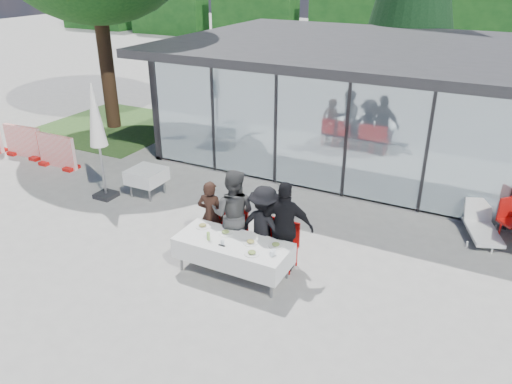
% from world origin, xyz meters
% --- Properties ---
extents(ground, '(90.00, 90.00, 0.00)m').
position_xyz_m(ground, '(0.00, 0.00, 0.00)').
color(ground, gray).
rests_on(ground, ground).
extents(pavilion, '(14.80, 8.80, 3.44)m').
position_xyz_m(pavilion, '(2.00, 8.16, 2.15)').
color(pavilion, gray).
rests_on(pavilion, ground).
extents(treeline, '(62.50, 2.00, 4.40)m').
position_xyz_m(treeline, '(-2.00, 28.00, 2.20)').
color(treeline, '#133C14').
rests_on(treeline, ground).
extents(dining_table, '(2.26, 0.96, 0.75)m').
position_xyz_m(dining_table, '(0.25, -0.34, 0.54)').
color(dining_table, silver).
rests_on(dining_table, ground).
extents(diner_a, '(0.66, 0.66, 1.58)m').
position_xyz_m(diner_a, '(-0.65, 0.29, 0.79)').
color(diner_a, black).
rests_on(diner_a, ground).
extents(diner_chair_a, '(0.44, 0.44, 0.97)m').
position_xyz_m(diner_chair_a, '(-0.65, 0.41, 0.54)').
color(diner_chair_a, '#B50F0C').
rests_on(diner_chair_a, ground).
extents(diner_b, '(1.11, 1.11, 1.92)m').
position_xyz_m(diner_b, '(-0.10, 0.29, 0.96)').
color(diner_b, '#434343').
rests_on(diner_b, ground).
extents(diner_chair_b, '(0.44, 0.44, 0.97)m').
position_xyz_m(diner_chair_b, '(-0.10, 0.41, 0.54)').
color(diner_chair_b, '#B50F0C').
rests_on(diner_chair_b, ground).
extents(diner_c, '(1.26, 1.26, 1.71)m').
position_xyz_m(diner_c, '(0.60, 0.29, 0.85)').
color(diner_c, black).
rests_on(diner_c, ground).
extents(diner_chair_c, '(0.44, 0.44, 0.97)m').
position_xyz_m(diner_chair_c, '(0.60, 0.41, 0.54)').
color(diner_chair_c, '#B50F0C').
rests_on(diner_chair_c, ground).
extents(diner_d, '(1.35, 1.35, 1.89)m').
position_xyz_m(diner_d, '(1.06, 0.29, 0.94)').
color(diner_d, black).
rests_on(diner_d, ground).
extents(diner_chair_d, '(0.44, 0.44, 0.97)m').
position_xyz_m(diner_chair_d, '(1.06, 0.41, 0.54)').
color(diner_chair_d, '#B50F0C').
rests_on(diner_chair_d, ground).
extents(plate_a, '(0.28, 0.28, 0.07)m').
position_xyz_m(plate_a, '(-0.58, -0.13, 0.77)').
color(plate_a, silver).
rests_on(plate_a, dining_table).
extents(plate_b, '(0.28, 0.28, 0.07)m').
position_xyz_m(plate_b, '(-0.03, -0.16, 0.77)').
color(plate_b, silver).
rests_on(plate_b, dining_table).
extents(plate_c, '(0.28, 0.28, 0.07)m').
position_xyz_m(plate_c, '(0.59, -0.26, 0.77)').
color(plate_c, silver).
rests_on(plate_c, dining_table).
extents(plate_d, '(0.28, 0.28, 0.07)m').
position_xyz_m(plate_d, '(1.06, -0.13, 0.77)').
color(plate_d, silver).
rests_on(plate_d, dining_table).
extents(plate_extra, '(0.28, 0.28, 0.07)m').
position_xyz_m(plate_extra, '(0.79, -0.59, 0.77)').
color(plate_extra, silver).
rests_on(plate_extra, dining_table).
extents(juice_bottle, '(0.06, 0.06, 0.16)m').
position_xyz_m(juice_bottle, '(-0.20, -0.52, 0.83)').
color(juice_bottle, '#86B74C').
rests_on(juice_bottle, dining_table).
extents(drinking_glasses, '(1.10, 0.19, 0.10)m').
position_xyz_m(drinking_glasses, '(0.81, -0.47, 0.80)').
color(drinking_glasses, silver).
rests_on(drinking_glasses, dining_table).
extents(folded_eyeglasses, '(0.14, 0.03, 0.01)m').
position_xyz_m(folded_eyeglasses, '(0.15, -0.59, 0.76)').
color(folded_eyeglasses, black).
rests_on(folded_eyeglasses, dining_table).
extents(spare_table_left, '(0.86, 0.86, 0.74)m').
position_xyz_m(spare_table_left, '(-3.57, 1.80, 0.55)').
color(spare_table_left, silver).
rests_on(spare_table_left, ground).
extents(spare_chair_a, '(0.62, 0.62, 0.97)m').
position_xyz_m(spare_chair_a, '(4.93, 3.64, 0.54)').
color(spare_chair_a, '#B50F0C').
rests_on(spare_chair_a, ground).
extents(market_umbrella, '(0.50, 0.50, 3.00)m').
position_xyz_m(market_umbrella, '(-4.47, 1.19, 2.00)').
color(market_umbrella, black).
rests_on(market_umbrella, ground).
extents(lounger, '(1.02, 1.46, 0.72)m').
position_xyz_m(lounger, '(4.43, 3.55, 0.26)').
color(lounger, white).
rests_on(lounger, ground).
extents(grass_patch, '(5.00, 5.00, 0.02)m').
position_xyz_m(grass_patch, '(-8.50, 6.00, 0.01)').
color(grass_patch, '#385926').
rests_on(grass_patch, ground).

